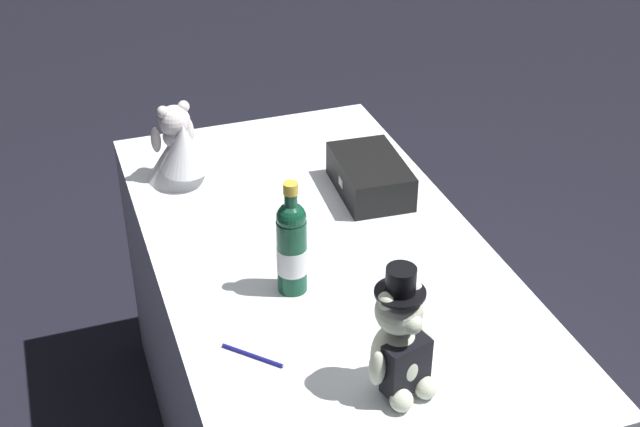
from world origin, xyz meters
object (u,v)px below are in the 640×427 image
teddy_bear_groom (400,344)px  signing_pen (254,356)px  champagne_bottle (292,246)px  gift_case_black (370,176)px  teddy_bear_bride (179,148)px

teddy_bear_groom → signing_pen: (-0.17, -0.24, -0.11)m
champagne_bottle → gift_case_black: (-0.34, 0.32, -0.07)m
teddy_bear_groom → signing_pen: teddy_bear_groom is taller
gift_case_black → teddy_bear_bride: bearing=-116.8°
teddy_bear_bride → signing_pen: (0.77, -0.01, -0.09)m
champagne_bottle → signing_pen: (0.19, -0.14, -0.11)m
teddy_bear_groom → champagne_bottle: size_ratio=1.02×
champagne_bottle → teddy_bear_groom: bearing=14.3°
teddy_bear_groom → teddy_bear_bride: 0.97m
champagne_bottle → gift_case_black: size_ratio=1.00×
teddy_bear_groom → champagne_bottle: (-0.37, -0.09, 0.00)m
teddy_bear_groom → teddy_bear_bride: teddy_bear_groom is taller
champagne_bottle → signing_pen: size_ratio=2.48×
teddy_bear_groom → teddy_bear_bride: size_ratio=1.28×
teddy_bear_groom → champagne_bottle: 0.38m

